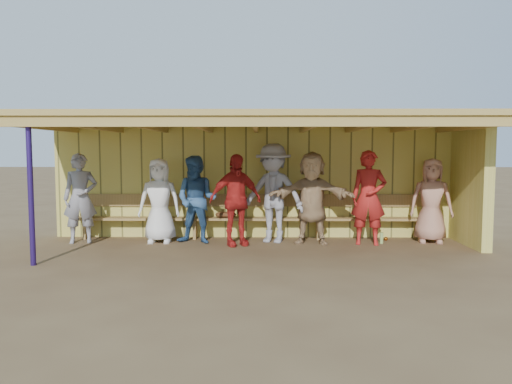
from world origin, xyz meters
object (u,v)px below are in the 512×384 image
at_px(player_e, 273,193).
at_px(player_g, 369,198).
at_px(player_b, 159,200).
at_px(player_f, 312,198).
at_px(player_d, 235,200).
at_px(player_a, 80,198).
at_px(player_h, 431,201).
at_px(player_c, 197,200).
at_px(bench, 256,214).

bearing_deg(player_e, player_g, 13.56).
height_order(player_b, player_f, player_f).
distance_m(player_d, player_g, 2.62).
bearing_deg(player_a, player_h, -14.28).
bearing_deg(player_c, player_e, 17.55).
distance_m(player_e, bench, 0.71).
bearing_deg(player_f, player_h, 13.90).
bearing_deg(player_b, bench, 13.35).
relative_size(player_g, bench, 0.25).
relative_size(player_b, player_e, 0.85).
height_order(player_d, player_f, player_f).
relative_size(player_c, bench, 0.23).
distance_m(player_d, bench, 0.95).
xyz_separation_m(player_a, player_g, (5.75, -0.12, 0.03)).
bearing_deg(player_d, bench, 40.03).
xyz_separation_m(player_a, player_d, (3.13, -0.25, -0.01)).
bearing_deg(player_f, player_g, 6.46).
bearing_deg(bench, player_a, -171.45).
distance_m(player_a, bench, 3.59).
xyz_separation_m(player_a, player_h, (7.06, 0.11, -0.05)).
relative_size(player_b, player_c, 0.97).
bearing_deg(player_b, player_g, -2.74).
height_order(player_d, player_e, player_e).
relative_size(player_h, bench, 0.22).
distance_m(player_g, bench, 2.35).
xyz_separation_m(player_b, player_f, (3.06, -0.10, 0.07)).
bearing_deg(player_g, player_b, -172.10).
relative_size(player_a, player_c, 1.03).
height_order(player_a, player_c, player_a).
distance_m(player_d, player_f, 1.52).
bearing_deg(player_c, player_h, 14.04).
relative_size(player_a, player_g, 0.97).
distance_m(player_f, bench, 1.31).
height_order(player_g, player_h, player_g).
xyz_separation_m(player_h, bench, (-3.53, 0.42, -0.32)).
distance_m(player_a, player_f, 4.64).
bearing_deg(player_e, player_b, -157.88).
distance_m(player_c, player_h, 4.72).
height_order(player_a, player_d, player_a).
distance_m(player_c, player_e, 1.54).
height_order(player_a, player_g, player_g).
bearing_deg(player_c, bench, 37.42).
height_order(player_d, player_h, player_d).
height_order(player_a, player_e, player_e).
distance_m(player_b, player_f, 3.06).
height_order(player_d, player_g, player_g).
distance_m(player_f, player_g, 1.11).
bearing_deg(player_h, player_g, -159.94).
height_order(player_c, player_g, player_g).
relative_size(player_d, player_f, 0.97).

